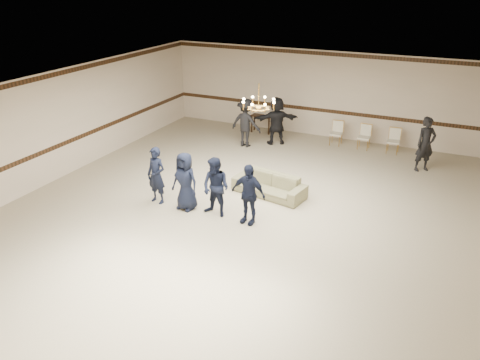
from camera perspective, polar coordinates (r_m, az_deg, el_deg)
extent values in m
cube|color=tan|center=(12.44, 0.26, -3.89)|extent=(12.00, 14.00, 0.01)
cube|color=black|center=(11.31, 0.29, 10.60)|extent=(12.00, 14.00, 0.01)
cube|color=beige|center=(18.10, 9.76, 10.16)|extent=(12.00, 0.01, 3.20)
cube|color=beige|center=(6.92, -25.97, -16.41)|extent=(12.00, 0.01, 3.20)
cube|color=beige|center=(15.17, -20.90, 6.25)|extent=(0.01, 14.00, 3.20)
cube|color=#3B2111|center=(18.24, 9.62, 8.32)|extent=(12.00, 0.02, 0.14)
cube|color=#3B2111|center=(17.80, 10.09, 14.78)|extent=(12.00, 0.02, 0.14)
imported|color=black|center=(12.85, -10.05, 0.54)|extent=(0.61, 0.44, 1.57)
imported|color=black|center=(12.39, -6.62, -0.16)|extent=(0.82, 0.59, 1.57)
imported|color=black|center=(11.98, -2.93, -0.90)|extent=(0.84, 0.69, 1.57)
imported|color=black|center=(11.62, 1.00, -1.69)|extent=(0.95, 0.47, 1.57)
imported|color=#7E7B54|center=(13.28, 3.55, -0.61)|extent=(2.18, 1.16, 0.60)
imported|color=black|center=(16.87, 0.71, 6.92)|extent=(1.16, 0.71, 1.74)
imported|color=black|center=(17.16, 4.44, 7.15)|extent=(1.64, 1.28, 1.74)
imported|color=black|center=(15.81, 21.46, 4.03)|extent=(0.76, 0.72, 1.74)
cube|color=#321E10|center=(18.54, 2.62, 6.78)|extent=(0.85, 0.43, 0.68)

